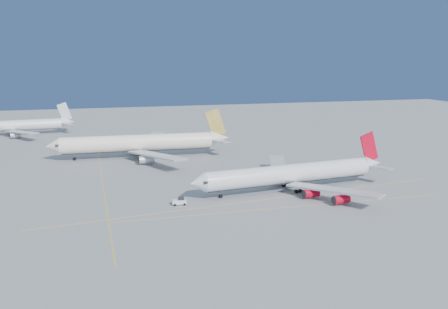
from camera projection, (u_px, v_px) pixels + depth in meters
ground at (251, 195)px, 141.13m from camera, size 500.00×500.00×0.00m
taxiway_lines at (195, 192)px, 143.26m from camera, size 118.86×140.00×0.02m
airliner_virgin at (293, 174)px, 145.58m from camera, size 63.57×56.71×15.69m
airliner_etihad at (141, 143)px, 191.46m from camera, size 69.92×64.67×18.27m
airliner_third at (14, 126)px, 244.14m from camera, size 57.43×52.65×15.40m
pushback_tug at (180, 201)px, 131.41m from camera, size 3.76×2.44×2.05m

